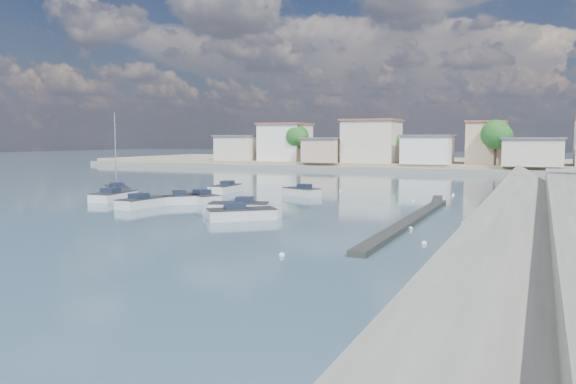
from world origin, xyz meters
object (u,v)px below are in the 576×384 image
(motorboat_d, at_px, (236,208))
(motorboat_e, at_px, (116,196))
(motorboat_h, at_px, (245,214))
(motorboat_g, at_px, (224,189))
(sailboat, at_px, (116,190))
(motorboat_a, at_px, (145,203))
(motorboat_b, at_px, (186,200))
(motorboat_c, at_px, (198,198))
(motorboat_f, at_px, (300,192))

(motorboat_d, distance_m, motorboat_e, 15.71)
(motorboat_e, distance_m, motorboat_h, 19.06)
(motorboat_g, xyz_separation_m, motorboat_h, (12.23, -17.51, -0.00))
(motorboat_e, height_order, sailboat, sailboat)
(motorboat_a, xyz_separation_m, motorboat_b, (1.94, 3.44, -0.00))
(motorboat_c, height_order, motorboat_g, same)
(motorboat_b, bearing_deg, motorboat_g, 102.44)
(motorboat_d, xyz_separation_m, motorboat_e, (-15.37, 3.26, 0.00))
(sailboat, bearing_deg, motorboat_c, -13.89)
(motorboat_b, xyz_separation_m, motorboat_f, (6.67, 11.27, 0.00))
(motorboat_f, bearing_deg, motorboat_g, -178.17)
(motorboat_g, bearing_deg, motorboat_f, 1.83)
(motorboat_c, distance_m, motorboat_f, 11.59)
(motorboat_d, xyz_separation_m, motorboat_h, (2.59, -3.12, 0.00))
(motorboat_b, height_order, motorboat_f, same)
(motorboat_b, bearing_deg, motorboat_h, -33.68)
(motorboat_e, relative_size, sailboat, 0.69)
(motorboat_h, bearing_deg, motorboat_a, 165.22)
(motorboat_b, distance_m, motorboat_e, 8.15)
(motorboat_c, relative_size, motorboat_h, 1.05)
(motorboat_a, bearing_deg, motorboat_c, 66.03)
(motorboat_a, distance_m, motorboat_h, 12.15)
(motorboat_g, bearing_deg, motorboat_d, -56.17)
(motorboat_g, height_order, motorboat_h, same)
(motorboat_b, bearing_deg, motorboat_c, 79.42)
(motorboat_a, height_order, motorboat_g, same)
(motorboat_b, height_order, motorboat_d, same)
(motorboat_c, bearing_deg, motorboat_a, -113.97)
(sailboat, bearing_deg, motorboat_d, -22.56)
(motorboat_b, distance_m, motorboat_f, 13.09)
(motorboat_a, height_order, motorboat_e, same)
(motorboat_a, distance_m, sailboat, 13.21)
(motorboat_c, height_order, motorboat_d, same)
(motorboat_d, xyz_separation_m, motorboat_g, (-9.64, 14.39, 0.00))
(motorboat_a, distance_m, motorboat_g, 14.42)
(motorboat_c, bearing_deg, motorboat_f, 56.62)
(motorboat_e, xyz_separation_m, motorboat_f, (14.82, 11.43, -0.00))
(motorboat_a, xyz_separation_m, motorboat_h, (11.75, -3.10, -0.00))
(motorboat_c, relative_size, motorboat_f, 1.12)
(motorboat_g, bearing_deg, sailboat, -147.73)
(motorboat_d, bearing_deg, motorboat_c, 144.16)
(motorboat_d, relative_size, motorboat_g, 0.97)
(motorboat_b, xyz_separation_m, motorboat_h, (9.81, -6.54, 0.00))
(motorboat_f, xyz_separation_m, sailboat, (-19.01, -6.55, 0.03))
(motorboat_d, distance_m, motorboat_g, 17.32)
(motorboat_d, height_order, motorboat_h, same)
(motorboat_a, xyz_separation_m, motorboat_d, (9.16, 0.02, -0.00))
(motorboat_b, bearing_deg, motorboat_f, 59.35)
(motorboat_h, bearing_deg, motorboat_g, 124.93)
(motorboat_d, relative_size, motorboat_h, 1.05)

